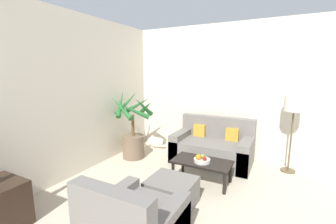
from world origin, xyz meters
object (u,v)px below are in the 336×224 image
object	(u,v)px
coffee_table	(202,164)
apple_red	(205,159)
potted_palm	(133,133)
floor_lamp	(294,108)
apple_green	(203,156)
fruit_bowl	(202,160)
ottoman	(171,192)
sofa_loveseat	(212,148)
orange_fruit	(198,157)

from	to	relation	value
coffee_table	apple_red	world-z (taller)	apple_red
potted_palm	apple_red	xyz separation A→B (m)	(1.66, -0.45, -0.07)
floor_lamp	coffee_table	world-z (taller)	floor_lamp
floor_lamp	apple_green	world-z (taller)	floor_lamp
fruit_bowl	apple_green	bearing A→B (deg)	84.87
potted_palm	coffee_table	xyz separation A→B (m)	(1.59, -0.36, -0.21)
ottoman	potted_palm	bearing A→B (deg)	141.58
apple_red	apple_green	bearing A→B (deg)	128.43
coffee_table	apple_red	xyz separation A→B (m)	(0.07, -0.10, 0.14)
fruit_bowl	floor_lamp	bearing A→B (deg)	42.76
floor_lamp	apple_red	size ratio (longest dim) A/B	21.08
ottoman	floor_lamp	bearing A→B (deg)	53.50
potted_palm	sofa_loveseat	distance (m)	1.61
fruit_bowl	ottoman	size ratio (longest dim) A/B	0.42
sofa_loveseat	fruit_bowl	xyz separation A→B (m)	(0.11, -0.94, 0.10)
apple_red	sofa_loveseat	bearing A→B (deg)	99.36
coffee_table	ottoman	bearing A→B (deg)	-100.41
sofa_loveseat	coffee_table	distance (m)	0.90
potted_palm	sofa_loveseat	xyz separation A→B (m)	(1.50, 0.54, -0.23)
apple_red	ottoman	world-z (taller)	apple_red
sofa_loveseat	floor_lamp	size ratio (longest dim) A/B	1.09
potted_palm	sofa_loveseat	world-z (taller)	potted_palm
apple_red	apple_green	distance (m)	0.09
coffee_table	fruit_bowl	bearing A→B (deg)	-70.36
potted_palm	orange_fruit	size ratio (longest dim) A/B	16.78
apple_red	orange_fruit	bearing A→B (deg)	-177.58
apple_red	ottoman	distance (m)	0.77
apple_green	orange_fruit	bearing A→B (deg)	-121.05
apple_red	fruit_bowl	bearing A→B (deg)	138.85
coffee_table	orange_fruit	world-z (taller)	orange_fruit
floor_lamp	apple_green	distance (m)	1.79
orange_fruit	floor_lamp	bearing A→B (deg)	43.11
floor_lamp	potted_palm	bearing A→B (deg)	-165.60
potted_palm	coffee_table	bearing A→B (deg)	-12.62
potted_palm	fruit_bowl	size ratio (longest dim) A/B	5.40
apple_green	orange_fruit	xyz separation A→B (m)	(-0.04, -0.07, 0.01)
fruit_bowl	potted_palm	bearing A→B (deg)	165.88
sofa_loveseat	apple_red	distance (m)	1.02
potted_palm	ottoman	bearing A→B (deg)	-38.42
apple_green	floor_lamp	bearing A→B (deg)	42.30
apple_red	apple_green	xyz separation A→B (m)	(-0.05, 0.07, 0.00)
potted_palm	fruit_bowl	bearing A→B (deg)	-14.12
sofa_loveseat	apple_red	xyz separation A→B (m)	(0.16, -0.99, 0.16)
sofa_loveseat	orange_fruit	distance (m)	1.01
floor_lamp	coffee_table	distance (m)	1.84
floor_lamp	ottoman	world-z (taller)	floor_lamp
floor_lamp	sofa_loveseat	bearing A→B (deg)	-172.04
coffee_table	apple_green	bearing A→B (deg)	-56.48
orange_fruit	fruit_bowl	bearing A→B (deg)	51.71
sofa_loveseat	coffee_table	xyz separation A→B (m)	(0.09, -0.89, 0.02)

